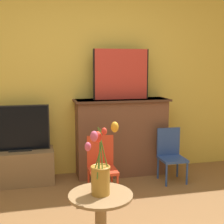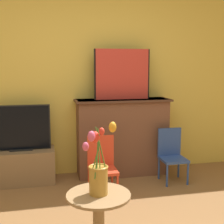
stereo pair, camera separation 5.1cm
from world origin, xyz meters
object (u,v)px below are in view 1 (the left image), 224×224
chair_red (102,163)px  vase_tulips (101,171)px  tv_monitor (19,129)px  painting (121,74)px  chair_blue (171,153)px

chair_red → vase_tulips: 1.20m
tv_monitor → chair_red: bearing=-31.6°
chair_red → vase_tulips: size_ratio=1.21×
vase_tulips → chair_red: bearing=78.1°
tv_monitor → painting: bearing=1.8°
chair_blue → vase_tulips: size_ratio=1.21×
tv_monitor → vase_tulips: size_ratio=1.31×
tv_monitor → chair_blue: size_ratio=1.09×
painting → chair_blue: 1.16m
tv_monitor → chair_blue: tv_monitor is taller
vase_tulips → tv_monitor: bearing=111.3°
tv_monitor → chair_red: size_ratio=1.09×
painting → chair_red: bearing=-122.8°
painting → chair_blue: (0.54, -0.37, -0.96)m
chair_red → vase_tulips: vase_tulips is taller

